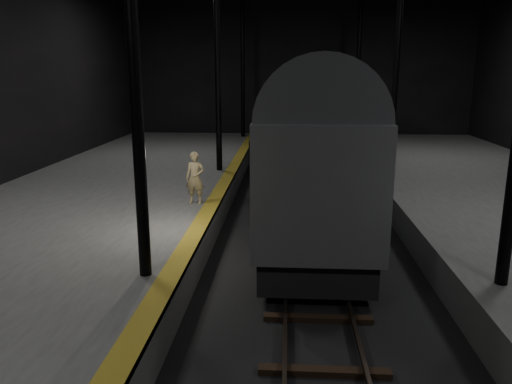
{
  "coord_description": "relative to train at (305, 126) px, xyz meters",
  "views": [
    {
      "loc": [
        -0.72,
        -14.06,
        5.34
      ],
      "look_at": [
        -1.61,
        -0.28,
        2.0
      ],
      "focal_mm": 35.0,
      "sensor_mm": 36.0,
      "label": 1
    }
  ],
  "objects": [
    {
      "name": "platform_left",
      "position": [
        -7.5,
        -6.83,
        -2.63
      ],
      "size": [
        9.0,
        43.8,
        1.0
      ],
      "primitive_type": "cube",
      "color": "#4F4F4D",
      "rests_on": "ground"
    },
    {
      "name": "woman",
      "position": [
        -3.8,
        -4.77,
        -1.25
      ],
      "size": [
        0.69,
        0.5,
        1.77
      ],
      "primitive_type": "imported",
      "rotation": [
        0.0,
        0.0,
        -0.13
      ],
      "color": "tan",
      "rests_on": "platform_left"
    },
    {
      "name": "track",
      "position": [
        0.0,
        -6.83,
        -3.07
      ],
      "size": [
        2.4,
        43.0,
        0.24
      ],
      "color": "#3F3328",
      "rests_on": "ground"
    },
    {
      "name": "train",
      "position": [
        0.0,
        0.0,
        0.0
      ],
      "size": [
        3.14,
        21.01,
        5.62
      ],
      "color": "#A6A9AE",
      "rests_on": "ground"
    },
    {
      "name": "ground",
      "position": [
        0.0,
        -6.83,
        -3.13
      ],
      "size": [
        44.0,
        44.0,
        0.0
      ],
      "primitive_type": "plane",
      "color": "black",
      "rests_on": "ground"
    },
    {
      "name": "tactile_strip",
      "position": [
        -3.25,
        -6.83,
        -2.13
      ],
      "size": [
        0.5,
        43.8,
        0.01
      ],
      "primitive_type": "cube",
      "color": "#895E18",
      "rests_on": "platform_left"
    }
  ]
}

